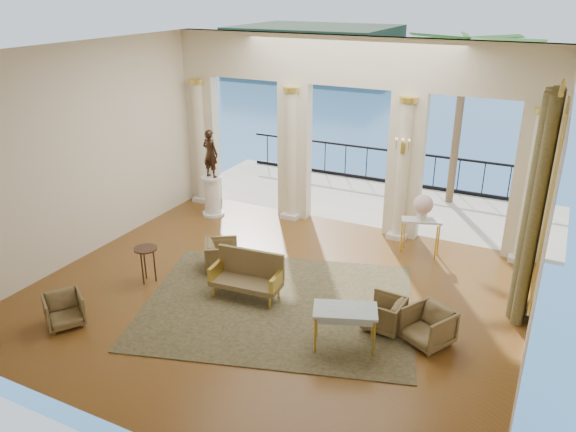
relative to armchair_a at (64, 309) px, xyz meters
The scene contains 23 objects.
floor 3.76m from the armchair_a, 42.02° to the left, with size 9.00×9.00×0.00m, color #482412.
room_walls 4.03m from the armchair_a, 26.54° to the left, with size 9.00×9.00×9.00m.
arcade 7.27m from the armchair_a, 66.27° to the left, with size 9.00×0.56×4.50m.
terrace 8.77m from the armchair_a, 71.49° to the left, with size 10.00×3.60×0.10m, color #A69C89.
balustrade 10.29m from the armchair_a, 74.32° to the left, with size 9.00×0.06×1.03m.
palm_tree 10.96m from the armchair_a, 62.30° to the left, with size 2.00×2.00×4.50m.
headland 77.52m from the armchair_a, 110.58° to the left, with size 22.00×18.00×6.00m, color black.
sea 62.89m from the armchair_a, 87.45° to the left, with size 160.00×160.00×0.00m, color #22537E.
curtain 8.30m from the armchair_a, 29.56° to the left, with size 0.33×1.40×4.09m.
window_frame 8.47m from the armchair_a, 28.92° to the left, with size 0.04×1.60×3.40m, color gold.
wall_sconce 7.57m from the armchair_a, 55.19° to the left, with size 0.30×0.11×0.33m.
rug 3.79m from the armchair_a, 36.11° to the left, with size 4.91×3.82×0.02m, color #31381C.
armchair_a is the anchor object (origin of this frame).
armchair_b 6.24m from the armchair_a, 21.29° to the left, with size 0.68×0.64×0.70m, color #4B3C24.
armchair_c 5.55m from the armchair_a, 25.12° to the left, with size 0.62×0.59×0.64m, color #4B3C24.
armchair_d 3.27m from the armchair_a, 66.04° to the left, with size 0.67×0.63×0.69m, color #4B3C24.
settee 3.30m from the armchair_a, 44.26° to the left, with size 1.39×0.70×0.89m.
game_table 4.88m from the armchair_a, 18.88° to the left, with size 1.16×0.89×0.71m.
pedestal 5.45m from the armchair_a, 95.24° to the left, with size 0.57×0.57×1.04m.
statue 5.60m from the armchair_a, 95.24° to the left, with size 0.44×0.29×1.21m, color #301F15.
console_table 7.38m from the armchair_a, 48.94° to the left, with size 0.92×0.59×0.81m.
urn 7.41m from the armchair_a, 48.94° to the left, with size 0.43×0.43×0.56m.
side_table 1.92m from the armchair_a, 80.93° to the left, with size 0.46×0.46×0.74m.
Camera 1 is at (4.45, -8.28, 5.53)m, focal length 35.00 mm.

